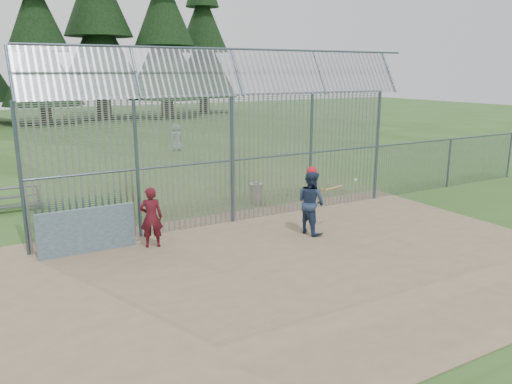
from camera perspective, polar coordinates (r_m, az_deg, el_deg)
ground at (r=13.15m, az=4.35°, el=-7.31°), size 120.00×120.00×0.00m
dirt_infield at (r=12.76m, az=5.61°, el=-7.96°), size 14.00×10.00×0.02m
dugout_wall at (r=13.87m, az=-18.74°, el=-4.19°), size 2.50×0.12×1.20m
batter at (r=14.68m, az=6.30°, el=-1.17°), size 0.84×1.01×1.88m
onlooker at (r=13.77m, az=-11.89°, el=-2.84°), size 0.70×0.57×1.67m
bg_kid_standing at (r=30.48m, az=-9.06°, el=6.17°), size 0.91×0.73×1.63m
batting_gear at (r=14.54m, az=6.83°, el=2.06°), size 1.75×0.44×0.74m
trash_can at (r=18.07m, az=0.03°, el=-0.16°), size 0.56×0.56×0.82m
backstop_fence at (r=16.31m, az=3.05°, el=5.40°), size 20.09×0.81×5.30m
conifer_row at (r=52.77m, az=-21.04°, el=19.48°), size 38.48×12.26×20.20m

